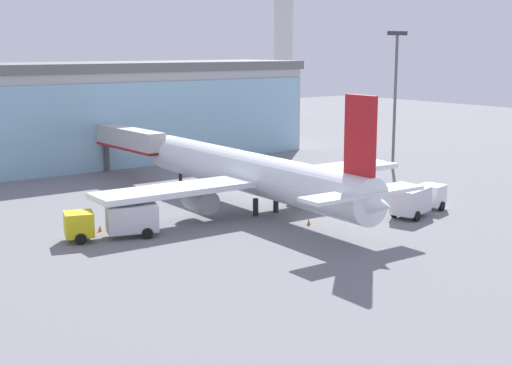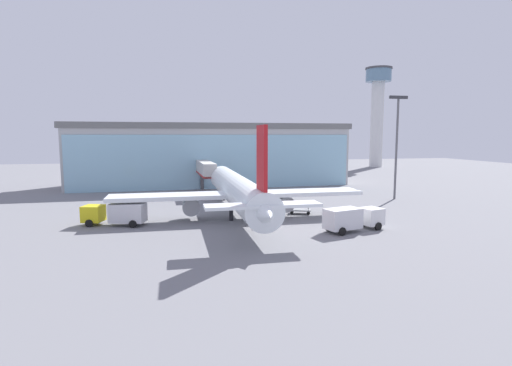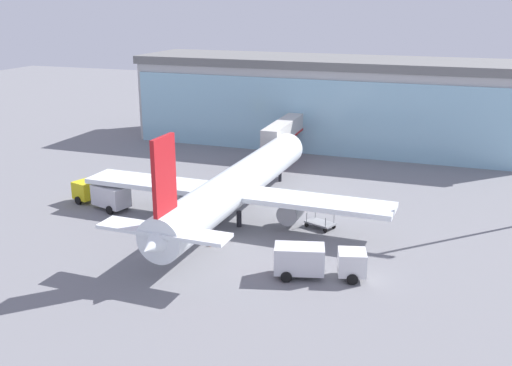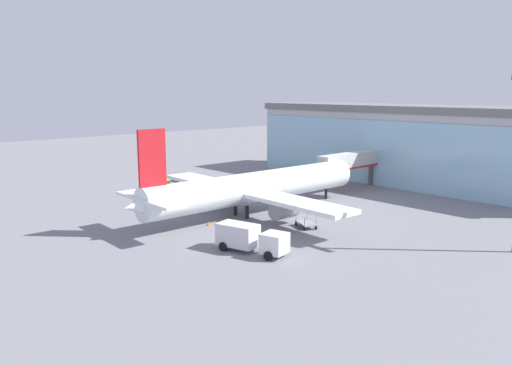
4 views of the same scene
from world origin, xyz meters
name	(u,v)px [view 4 (image 4 of 4)]	position (x,y,z in m)	size (l,w,h in m)	color
ground	(221,224)	(0.00, 0.00, 0.00)	(240.00, 240.00, 0.00)	slate
terminal_building	(411,144)	(0.00, 41.62, 6.58)	(58.47, 14.66, 13.15)	#B0B0B0
jet_bridge	(352,161)	(-2.78, 28.82, 4.51)	(2.49, 14.63, 5.88)	beige
airplane	(253,188)	(-0.97, 6.08, 3.46)	(32.14, 36.24, 11.58)	white
catering_truck	(178,188)	(-15.82, 4.56, 1.47)	(7.62, 4.24, 2.65)	yellow
fuel_truck	(249,238)	(10.06, -4.36, 1.47)	(7.62, 4.02, 2.65)	silver
baggage_cart	(306,223)	(7.77, 6.40, 0.50)	(3.19, 2.52, 1.50)	gray
safety_cone_nose	(208,223)	(-0.51, -1.41, 0.28)	(0.36, 0.36, 0.55)	orange
safety_cone_wingtip	(193,193)	(-15.94, 7.30, 0.28)	(0.36, 0.36, 0.55)	orange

